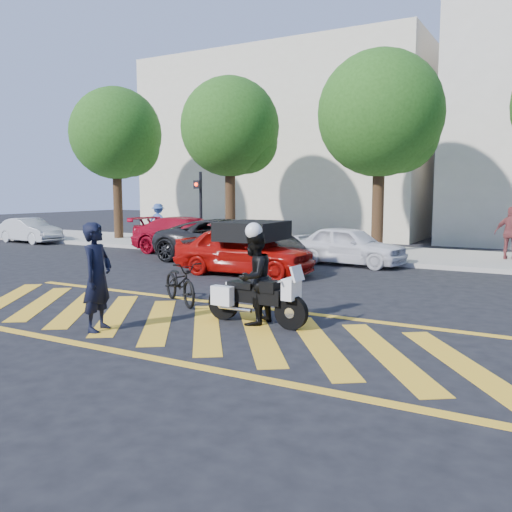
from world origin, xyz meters
The scene contains 19 objects.
ground centered at (0.00, 0.00, 0.00)m, with size 90.00×90.00×0.00m, color black.
sidewalk centered at (0.00, 12.00, 0.07)m, with size 60.00×5.00×0.15m, color #9E998E.
crosswalk centered at (-0.04, 0.00, 0.00)m, with size 12.33×4.00×0.01m.
building_left centered at (-8.00, 21.00, 5.00)m, with size 16.00×8.00×10.00m, color beige.
tree_far_left centered at (-12.87, 12.06, 5.05)m, with size 4.40×4.40×7.41m.
tree_left centered at (-6.37, 12.06, 4.99)m, with size 4.20×4.20×7.26m.
tree_center centered at (0.13, 12.06, 5.10)m, with size 4.60×4.60×7.56m.
signal_pole centered at (-6.50, 9.74, 1.92)m, with size 0.28×0.43×3.20m.
officer_bike centered at (-1.03, -1.12, 0.96)m, with size 0.70×0.46×1.92m, color black.
bicycle centered at (-1.20, 1.46, 0.47)m, with size 0.63×1.79×0.94m, color black.
police_motorcycle centered at (1.13, 0.64, 0.50)m, with size 2.10×0.68×0.92m.
officer_moto centered at (1.12, 0.64, 0.87)m, with size 0.84×0.66×1.74m, color black.
red_convertible centered at (-2.07, 5.67, 0.71)m, with size 1.68×4.18×1.43m, color #A50B07.
parked_far_left centered at (-16.00, 9.20, 0.58)m, with size 1.23×3.53×1.16m, color #A1A5A9.
parked_left centered at (-6.61, 9.20, 0.72)m, with size 2.01×4.95×1.44m, color maroon.
parked_mid_left centered at (-3.90, 7.80, 0.74)m, with size 2.47×5.36×1.49m, color black.
parked_mid_right centered at (-0.10, 9.20, 0.65)m, with size 1.53×3.81×1.30m, color white.
pedestrian_left centered at (-10.93, 12.54, 1.00)m, with size 1.09×0.63×1.69m, color #355193.
pedestrian_right centered at (4.56, 12.15, 1.04)m, with size 1.04×0.43×1.78m, color brown.
Camera 1 is at (5.97, -7.91, 2.46)m, focal length 38.00 mm.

